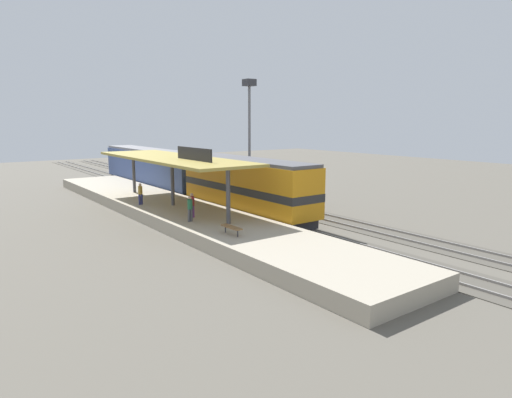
% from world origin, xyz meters
% --- Properties ---
extents(ground_plane, '(120.00, 120.00, 0.00)m').
position_xyz_m(ground_plane, '(2.00, 0.00, 0.00)').
color(ground_plane, '#5B564C').
extents(track_near, '(3.20, 110.00, 0.16)m').
position_xyz_m(track_near, '(0.00, 0.00, 0.03)').
color(track_near, '#4E4941').
rests_on(track_near, ground).
extents(track_far, '(3.20, 110.00, 0.16)m').
position_xyz_m(track_far, '(4.60, 0.00, 0.03)').
color(track_far, '#4E4941').
rests_on(track_far, ground).
extents(platform, '(6.00, 44.00, 0.90)m').
position_xyz_m(platform, '(-4.60, 0.00, 0.45)').
color(platform, '#A89E89').
rests_on(platform, ground).
extents(station_canopy, '(5.20, 18.00, 4.70)m').
position_xyz_m(station_canopy, '(-4.60, -0.09, 4.53)').
color(station_canopy, '#47474C').
rests_on(station_canopy, platform).
extents(platform_bench, '(0.44, 1.70, 0.50)m').
position_xyz_m(platform_bench, '(-6.00, -10.48, 1.34)').
color(platform_bench, '#333338').
rests_on(platform_bench, platform).
extents(locomotive, '(2.93, 14.43, 4.44)m').
position_xyz_m(locomotive, '(0.00, -3.44, 2.41)').
color(locomotive, '#28282D').
rests_on(locomotive, track_near).
extents(passenger_carriage_single, '(2.90, 20.00, 4.24)m').
position_xyz_m(passenger_carriage_single, '(0.00, 14.56, 2.31)').
color(passenger_carriage_single, '#28282D').
rests_on(passenger_carriage_single, track_near).
extents(freight_car, '(2.80, 12.00, 3.54)m').
position_xyz_m(freight_car, '(4.60, 3.84, 1.97)').
color(freight_car, '#28282D').
rests_on(freight_car, track_far).
extents(light_mast, '(1.10, 1.10, 11.70)m').
position_xyz_m(light_mast, '(7.80, 6.96, 8.40)').
color(light_mast, slate).
rests_on(light_mast, ground).
extents(person_waiting, '(0.34, 0.34, 1.71)m').
position_xyz_m(person_waiting, '(-6.26, -5.94, 1.85)').
color(person_waiting, '#4C4C51').
rests_on(person_waiting, platform).
extents(person_walking, '(0.34, 0.34, 1.71)m').
position_xyz_m(person_walking, '(-6.54, 1.80, 1.85)').
color(person_walking, navy).
rests_on(person_walking, platform).
extents(person_boarding, '(0.34, 0.34, 1.71)m').
position_xyz_m(person_boarding, '(-5.57, -4.93, 1.85)').
color(person_boarding, '#663375').
rests_on(person_boarding, platform).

